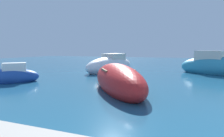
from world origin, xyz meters
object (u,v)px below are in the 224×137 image
Objects in this scene: moored_boat_1 at (214,67)px; moored_boat_0 at (111,65)px; moored_boat_3 at (118,80)px; moored_boat_5 at (11,76)px.

moored_boat_0 is at bearing -146.65° from moored_boat_1.
moored_boat_0 is 1.07× the size of moored_boat_1.
moored_boat_1 is at bearing 118.88° from moored_boat_0.
moored_boat_3 is (2.81, -6.72, -0.08)m from moored_boat_0.
moored_boat_0 reaches higher than moored_boat_5.
moored_boat_5 is at bearing -121.34° from moored_boat_1.
moored_boat_1 is 9.90m from moored_boat_3.
moored_boat_1 reaches higher than moored_boat_0.
moored_boat_1 is 15.14m from moored_boat_5.
moored_boat_1 reaches higher than moored_boat_5.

